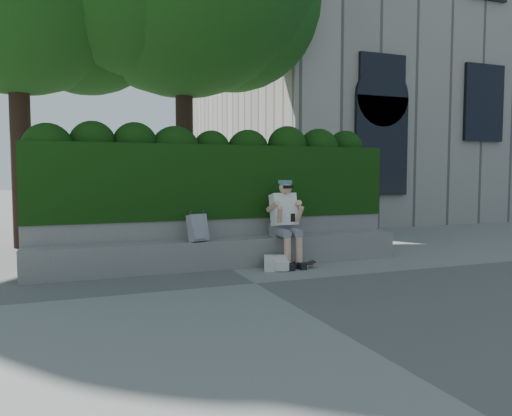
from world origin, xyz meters
name	(u,v)px	position (x,y,z in m)	size (l,w,h in m)	color
ground	(255,283)	(0.00, 0.00, 0.00)	(80.00, 80.00, 0.00)	slate
bench_ledge	(227,253)	(0.00, 1.25, 0.23)	(6.00, 0.45, 0.45)	gray
planter_wall	(218,240)	(0.00, 1.73, 0.38)	(6.00, 0.50, 0.75)	gray
hedge	(214,181)	(0.00, 1.95, 1.35)	(6.00, 1.00, 1.20)	black
building	(367,20)	(9.00, 11.00, 7.50)	(12.00, 12.00, 15.00)	gray
person	(285,219)	(0.93, 1.07, 0.75)	(0.40, 0.76, 1.38)	slate
skateboard	(290,264)	(0.90, 0.82, 0.06)	(0.74, 0.38, 0.08)	black
backpack_plaid	(198,228)	(-0.50, 1.15, 0.66)	(0.28, 0.15, 0.41)	#A5A4A9
backpack_ground	(276,263)	(0.62, 0.72, 0.11)	(0.35, 0.25, 0.23)	beige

